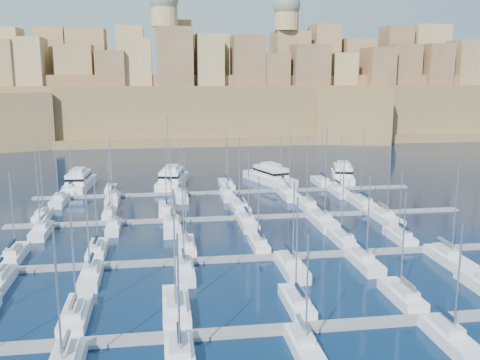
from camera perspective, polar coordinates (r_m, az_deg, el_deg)
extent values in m
plane|color=black|center=(89.00, 1.39, -5.82)|extent=(600.00, 600.00, 0.00)
cube|color=slate|center=(58.00, 7.35, -15.31)|extent=(84.00, 2.00, 0.40)
cube|color=slate|center=(77.73, 2.92, -8.22)|extent=(84.00, 2.00, 0.40)
cube|color=slate|center=(98.43, 0.39, -4.03)|extent=(84.00, 2.00, 0.40)
cube|color=slate|center=(119.59, -1.24, -1.30)|extent=(84.00, 2.00, 0.40)
cube|color=white|center=(61.69, -17.08, -13.72)|extent=(2.72, 9.07, 1.65)
cube|color=silver|center=(60.39, -17.27, -13.06)|extent=(1.91, 4.08, 0.70)
cylinder|color=#9EA0A8|center=(59.54, -17.41, -7.30)|extent=(0.18, 0.18, 12.57)
cube|color=#595B60|center=(59.57, -17.40, -12.31)|extent=(0.35, 3.63, 0.35)
cube|color=white|center=(61.29, -6.83, -13.43)|extent=(2.95, 9.82, 1.69)
cube|color=silver|center=(59.91, -6.83, -12.78)|extent=(2.06, 4.42, 0.70)
cylinder|color=#9EA0A8|center=(59.16, -7.00, -6.93)|extent=(0.18, 0.18, 12.58)
cube|color=#595B60|center=(59.04, -6.83, -12.04)|extent=(0.35, 3.93, 0.35)
cube|color=white|center=(62.38, 6.04, -12.99)|extent=(2.50, 8.35, 1.62)
cube|color=silver|center=(61.17, 6.26, -12.31)|extent=(1.75, 3.76, 0.70)
cylinder|color=#9EA0A8|center=(60.39, 6.07, -7.15)|extent=(0.18, 0.18, 11.48)
cube|color=#0C1D38|center=(60.39, 6.39, -11.55)|extent=(0.35, 3.34, 0.35)
cube|color=white|center=(66.59, 16.86, -11.82)|extent=(2.57, 8.55, 1.63)
cube|color=silver|center=(65.44, 17.24, -11.16)|extent=(1.80, 3.85, 0.70)
cylinder|color=#9EA0A8|center=(64.71, 17.03, -6.26)|extent=(0.18, 0.18, 11.63)
cube|color=#595B60|center=(64.70, 17.46, -10.43)|extent=(0.35, 3.42, 0.35)
cube|color=silver|center=(51.95, -18.15, -17.25)|extent=(1.98, 4.25, 0.70)
cylinder|color=#9EA0A8|center=(48.14, -18.86, -11.71)|extent=(0.18, 0.18, 12.74)
cube|color=#595B60|center=(51.88, -18.13, -15.98)|extent=(0.35, 3.77, 0.35)
cube|color=silver|center=(51.34, -6.49, -17.12)|extent=(1.90, 4.07, 0.70)
cylinder|color=#9EA0A8|center=(47.79, -6.57, -12.24)|extent=(0.18, 0.18, 11.38)
cube|color=#0C1D38|center=(51.25, -6.54, -15.84)|extent=(0.35, 3.62, 0.35)
cube|color=white|center=(53.26, 6.89, -17.49)|extent=(2.33, 7.75, 1.59)
cube|color=silver|center=(53.39, 6.69, -16.03)|extent=(1.63, 3.49, 0.70)
cylinder|color=#9EA0A8|center=(50.29, 7.17, -11.59)|extent=(0.18, 0.18, 10.60)
cube|color=#595B60|center=(53.25, 6.61, -14.84)|extent=(0.35, 3.10, 0.35)
cube|color=white|center=(58.19, 21.56, -15.61)|extent=(2.59, 8.62, 1.63)
cube|color=silver|center=(58.35, 21.21, -14.23)|extent=(1.81, 3.88, 0.70)
cylinder|color=#9EA0A8|center=(55.36, 22.25, -9.89)|extent=(0.18, 0.18, 11.07)
cube|color=#0C1D38|center=(58.26, 21.07, -13.13)|extent=(0.35, 3.45, 0.35)
cube|color=white|center=(83.87, -22.87, -7.43)|extent=(2.52, 8.40, 1.62)
cube|color=silver|center=(82.75, -23.07, -6.84)|extent=(1.76, 3.78, 0.70)
cylinder|color=#9EA0A8|center=(82.54, -23.13, -3.09)|extent=(0.18, 0.18, 11.24)
cube|color=#0C1D38|center=(82.06, -23.20, -6.23)|extent=(0.35, 3.36, 0.35)
cube|color=white|center=(81.81, -14.96, -7.36)|extent=(2.58, 8.60, 1.63)
cube|color=silver|center=(80.65, -15.07, -6.77)|extent=(1.81, 3.87, 0.70)
cylinder|color=#9EA0A8|center=(80.48, -15.15, -2.97)|extent=(0.18, 0.18, 11.09)
cube|color=#0C1D38|center=(79.93, -15.14, -6.15)|extent=(0.35, 3.44, 0.35)
cube|color=white|center=(81.31, -5.75, -7.15)|extent=(2.58, 8.59, 1.63)
cube|color=silver|center=(80.13, -5.73, -6.55)|extent=(1.80, 3.87, 0.70)
cylinder|color=#9EA0A8|center=(79.72, -5.87, -1.97)|extent=(0.18, 0.18, 13.23)
cube|color=#595B60|center=(79.41, -5.73, -5.92)|extent=(0.35, 3.44, 0.35)
cube|color=white|center=(82.05, 2.01, -6.94)|extent=(2.29, 7.63, 1.58)
cube|color=silver|center=(80.99, 2.12, -6.34)|extent=(1.60, 3.43, 0.70)
cylinder|color=#9EA0A8|center=(80.84, 1.99, -3.04)|extent=(0.18, 0.18, 9.75)
cube|color=#0C1D38|center=(80.32, 2.17, -5.71)|extent=(0.35, 3.05, 0.35)
cube|color=white|center=(85.85, 10.84, -6.30)|extent=(2.58, 8.60, 1.63)
cube|color=silver|center=(84.73, 11.06, -5.72)|extent=(1.81, 3.87, 0.70)
cylinder|color=#9EA0A8|center=(84.43, 10.92, -1.65)|extent=(0.18, 0.18, 12.46)
cube|color=#0C1D38|center=(84.05, 11.19, -5.12)|extent=(0.35, 3.44, 0.35)
cube|color=white|center=(89.12, 16.67, -5.93)|extent=(2.42, 8.08, 1.60)
cube|color=silver|center=(88.10, 16.93, -5.37)|extent=(1.70, 3.64, 0.70)
cylinder|color=#9EA0A8|center=(88.01, 16.76, -2.26)|extent=(0.18, 0.18, 9.95)
cube|color=#0C1D38|center=(87.47, 17.08, -4.78)|extent=(0.35, 3.23, 0.35)
cube|color=white|center=(72.01, -15.61, -9.98)|extent=(2.48, 8.28, 1.61)
cube|color=silver|center=(72.38, -15.58, -8.89)|extent=(1.74, 3.73, 0.70)
cylinder|color=#9EA0A8|center=(69.48, -15.95, -4.79)|extent=(0.18, 0.18, 12.15)
cube|color=#0C1D38|center=(72.43, -15.59, -8.00)|extent=(0.35, 3.31, 0.35)
cube|color=white|center=(71.37, -5.96, -9.80)|extent=(2.53, 8.44, 1.62)
cube|color=silver|center=(71.76, -6.01, -8.70)|extent=(1.77, 3.80, 0.70)
cylinder|color=#9EA0A8|center=(68.82, -6.06, -4.58)|extent=(0.18, 0.18, 12.11)
cube|color=#0C1D38|center=(71.81, -6.04, -7.80)|extent=(0.35, 3.38, 0.35)
cube|color=white|center=(72.69, 5.53, -9.37)|extent=(2.92, 9.73, 1.69)
cube|color=silver|center=(73.17, 5.36, -8.23)|extent=(2.04, 4.38, 0.70)
cylinder|color=#9EA0A8|center=(70.25, 5.72, -4.60)|extent=(0.18, 0.18, 11.15)
cube|color=#0C1D38|center=(73.28, 5.29, -7.34)|extent=(0.35, 3.89, 0.35)
cube|color=white|center=(76.21, 13.17, -8.66)|extent=(2.63, 8.78, 1.64)
cube|color=silver|center=(76.60, 12.97, -7.62)|extent=(1.84, 3.95, 0.70)
cylinder|color=#9EA0A8|center=(73.88, 13.53, -3.94)|extent=(0.18, 0.18, 11.57)
cube|color=#0C1D38|center=(76.67, 12.89, -6.77)|extent=(0.35, 3.51, 0.35)
cube|color=white|center=(81.02, 21.44, -7.94)|extent=(2.91, 9.69, 1.68)
cube|color=silver|center=(81.45, 21.16, -6.93)|extent=(2.03, 4.36, 0.70)
cylinder|color=#9EA0A8|center=(78.63, 21.99, -3.01)|extent=(0.18, 0.18, 12.90)
cube|color=#595B60|center=(81.54, 21.05, -6.13)|extent=(0.35, 3.87, 0.35)
cube|color=white|center=(104.53, -20.24, -3.65)|extent=(2.51, 8.36, 1.62)
cube|color=silver|center=(103.46, -20.38, -3.15)|extent=(1.76, 3.76, 0.70)
cylinder|color=#9EA0A8|center=(103.38, -20.47, 0.40)|extent=(0.18, 0.18, 13.25)
cube|color=#595B60|center=(102.83, -20.46, -2.64)|extent=(0.35, 3.34, 0.35)
cube|color=white|center=(102.48, -13.69, -3.57)|extent=(2.36, 7.86, 1.59)
cube|color=silver|center=(101.44, -13.76, -3.05)|extent=(1.65, 3.54, 0.70)
cylinder|color=#9EA0A8|center=(101.49, -13.83, -0.08)|extent=(0.18, 0.18, 10.97)
cube|color=#595B60|center=(100.82, -13.81, -2.53)|extent=(0.35, 3.15, 0.35)
cube|color=white|center=(103.05, -7.83, -3.24)|extent=(3.01, 10.02, 1.70)
cube|color=silver|center=(101.79, -7.84, -2.72)|extent=(2.10, 4.51, 0.70)
cylinder|color=#9EA0A8|center=(101.98, -7.94, 0.87)|extent=(0.18, 0.18, 13.10)
cube|color=#0C1D38|center=(101.06, -7.85, -2.21)|extent=(0.35, 4.01, 0.35)
cube|color=white|center=(104.16, -0.04, -2.98)|extent=(3.03, 10.12, 1.71)
cube|color=silver|center=(102.90, 0.04, -2.46)|extent=(2.12, 4.55, 0.70)
cylinder|color=#9EA0A8|center=(103.13, -0.08, 0.97)|extent=(0.18, 0.18, 12.69)
cube|color=#0C1D38|center=(102.17, 0.09, -1.96)|extent=(0.35, 4.05, 0.35)
cube|color=white|center=(106.52, 7.16, -2.76)|extent=(2.79, 9.30, 1.66)
cube|color=silver|center=(105.37, 7.31, -2.25)|extent=(1.95, 4.18, 0.70)
cylinder|color=#9EA0A8|center=(105.43, 7.19, 1.23)|extent=(0.18, 0.18, 13.19)
cube|color=#595B60|center=(104.70, 7.39, -1.75)|extent=(0.35, 3.72, 0.35)
cube|color=white|center=(110.37, 12.83, -2.45)|extent=(2.98, 9.94, 1.70)
cube|color=silver|center=(109.21, 13.04, -1.96)|extent=(2.09, 4.47, 0.70)
cylinder|color=#9EA0A8|center=(109.28, 12.91, 1.66)|extent=(0.18, 0.18, 14.17)
cube|color=#0C1D38|center=(108.53, 13.16, -1.48)|extent=(0.35, 3.97, 0.35)
cube|color=white|center=(94.28, -20.42, -5.23)|extent=(2.57, 8.57, 1.63)
cube|color=silver|center=(94.78, -20.37, -4.41)|extent=(1.80, 3.85, 0.70)
cylinder|color=#9EA0A8|center=(92.14, -20.79, -0.86)|extent=(0.18, 0.18, 13.26)
cube|color=#595B60|center=(94.92, -20.36, -3.73)|extent=(0.35, 3.43, 0.35)
cube|color=white|center=(93.05, -13.34, -5.05)|extent=(2.25, 7.50, 1.58)
cube|color=silver|center=(93.46, -13.34, -4.26)|extent=(1.58, 3.38, 0.70)
cylinder|color=#9EA0A8|center=(91.18, -13.54, -1.36)|extent=(0.18, 0.18, 10.87)
cube|color=#595B60|center=(93.56, -13.35, -3.57)|extent=(0.35, 3.00, 0.35)
cube|color=white|center=(91.55, -7.26, -5.06)|extent=(2.95, 9.84, 1.69)
cube|color=silver|center=(92.17, -7.29, -4.18)|extent=(2.07, 4.43, 0.70)
cylinder|color=#9EA0A8|center=(89.24, -7.37, -0.42)|extent=(0.18, 0.18, 13.65)
cube|color=#0C1D38|center=(92.38, -7.31, -3.47)|extent=(0.35, 3.93, 0.35)
cube|color=white|center=(93.04, 0.85, -4.72)|extent=(2.73, 9.11, 1.66)
cube|color=silver|center=(93.59, 0.76, -3.88)|extent=(1.91, 4.10, 0.70)
cylinder|color=#9EA0A8|center=(90.99, 0.91, -0.72)|extent=(0.18, 0.18, 11.81)
cube|color=#0C1D38|center=(93.76, 0.72, -3.19)|extent=(0.35, 3.65, 0.35)
cube|color=white|center=(95.13, 8.88, -4.47)|extent=(3.30, 11.01, 1.75)
cube|color=silver|center=(95.82, 8.71, -3.59)|extent=(2.31, 4.95, 0.70)
cylinder|color=#9EA0A8|center=(92.65, 9.14, 0.69)|extent=(0.18, 0.18, 15.85)
cube|color=#0C1D38|center=(96.07, 8.63, -2.90)|extent=(0.35, 4.40, 0.35)
cube|color=white|center=(99.65, 15.29, -4.03)|extent=(3.01, 10.03, 1.70)
cube|color=silver|center=(100.24, 15.09, -3.22)|extent=(2.11, 4.51, 0.70)
cylinder|color=#9EA0A8|center=(97.56, 15.63, 0.14)|extent=(0.18, 0.18, 13.27)
cube|color=#595B60|center=(100.44, 15.01, -2.58)|extent=(0.35, 4.01, 0.35)
cube|color=white|center=(125.01, -17.49, -1.14)|extent=(2.34, 7.79, 1.59)
cube|color=silver|center=(124.03, -17.58, -0.69)|extent=(1.64, 3.50, 0.70)
cylinder|color=#9EA0A8|center=(124.37, -17.62, 1.44)|extent=(0.18, 0.18, 9.70)
cube|color=#0C1D38|center=(123.45, -17.63, -0.25)|extent=(0.35, 3.11, 0.35)
cube|color=white|center=(123.77, -13.62, -1.05)|extent=(2.23, 7.45, 1.57)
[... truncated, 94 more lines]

